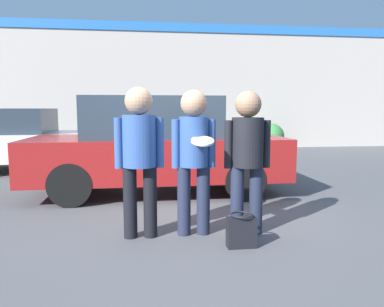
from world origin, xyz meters
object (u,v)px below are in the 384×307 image
person_left (139,149)px  person_middle_with_frisbee (194,151)px  parked_car_near (156,146)px  person_right (247,151)px  parked_car_far (2,140)px  handbag (241,231)px  shrub (271,136)px

person_left → person_middle_with_frisbee: 0.60m
person_middle_with_frisbee → parked_car_near: size_ratio=0.39×
person_left → person_middle_with_frisbee: size_ratio=1.02×
person_left → person_right: bearing=-1.9°
parked_car_near → person_left: bearing=-96.6°
person_left → parked_car_far: (-3.14, 4.97, -0.26)m
person_middle_with_frisbee → parked_car_far: 6.21m
person_left → parked_car_far: person_left is taller
parked_car_far → person_left: bearing=-57.7°
person_left → handbag: size_ratio=4.69×
person_left → handbag: bearing=-23.5°
person_right → handbag: size_ratio=4.58×
handbag → person_left: bearing=156.5°
person_middle_with_frisbee → handbag: person_middle_with_frisbee is taller
person_left → person_right: size_ratio=1.02×
parked_car_far → person_right: bearing=-49.1°
shrub → handbag: size_ratio=2.58×
person_left → parked_car_near: 2.27m
person_left → shrub: person_left is taller
person_middle_with_frisbee → person_right: (0.60, -0.06, -0.00)m
person_left → shrub: size_ratio=1.82×
handbag → person_middle_with_frisbee: bearing=132.8°
person_middle_with_frisbee → handbag: bearing=-47.2°
parked_car_far → handbag: size_ratio=12.39×
person_right → parked_car_near: (-0.93, 2.29, -0.16)m
person_middle_with_frisbee → parked_car_near: 2.26m
person_right → shrub: 9.27m
person_left → parked_car_far: bearing=122.3°
parked_car_far → handbag: bearing=-52.4°
person_middle_with_frisbee → shrub: 9.45m
person_middle_with_frisbee → parked_car_near: bearing=98.6°
person_middle_with_frisbee → shrub: person_middle_with_frisbee is taller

